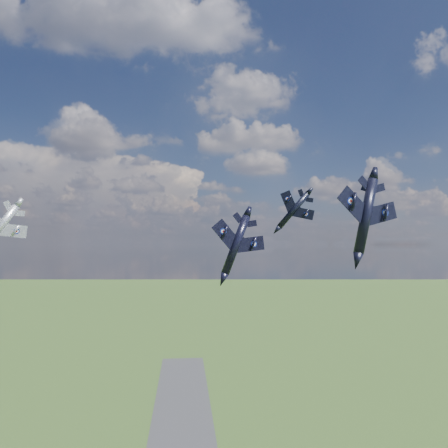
{
  "coord_description": "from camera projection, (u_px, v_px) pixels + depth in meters",
  "views": [
    {
      "loc": [
        0.45,
        -62.34,
        80.09
      ],
      "look_at": [
        7.51,
        14.6,
        83.74
      ],
      "focal_mm": 35.0,
      "sensor_mm": 36.0,
      "label": 1
    }
  ],
  "objects": [
    {
      "name": "jet_lead_navy",
      "position": [
        236.0,
        245.0,
        76.41
      ],
      "size": [
        13.26,
        16.46,
        6.8
      ],
      "primitive_type": null,
      "rotation": [
        0.0,
        0.37,
        0.15
      ],
      "color": "black"
    },
    {
      "name": "jet_high_navy",
      "position": [
        293.0,
        210.0,
        101.16
      ],
      "size": [
        13.07,
        16.02,
        8.65
      ],
      "primitive_type": null,
      "rotation": [
        0.0,
        0.71,
        -0.3
      ],
      "color": "black"
    },
    {
      "name": "jet_right_navy",
      "position": [
        366.0,
        216.0,
        59.19
      ],
      "size": [
        14.0,
        16.64,
        5.43
      ],
      "primitive_type": null,
      "rotation": [
        0.0,
        0.25,
        0.25
      ],
      "color": "black"
    }
  ]
}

